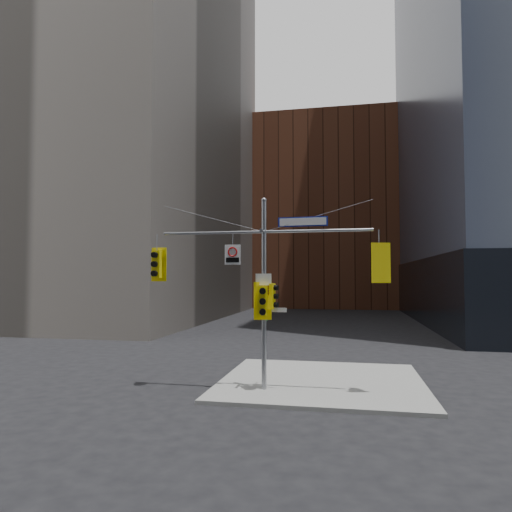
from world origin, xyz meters
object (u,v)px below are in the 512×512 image
at_px(signal_assembly, 264,274).
at_px(traffic_light_west_arm, 157,264).
at_px(traffic_light_pole_side, 272,296).
at_px(traffic_light_pole_front, 263,301).
at_px(traffic_light_east_arm, 379,263).
at_px(street_sign_blade, 303,222).
at_px(regulatory_sign_arm, 233,254).

distance_m(signal_assembly, traffic_light_west_arm, 4.31).
height_order(traffic_light_pole_side, traffic_light_pole_front, traffic_light_pole_front).
xyz_separation_m(traffic_light_east_arm, traffic_light_pole_front, (-4.19, -0.27, -1.39)).
xyz_separation_m(signal_assembly, traffic_light_east_arm, (4.19, 0.00, 0.38)).
bearing_deg(traffic_light_west_arm, street_sign_blade, 4.02).
xyz_separation_m(traffic_light_west_arm, street_sign_blade, (5.75, -0.01, 1.55)).
bearing_deg(regulatory_sign_arm, traffic_light_east_arm, -1.36).
relative_size(traffic_light_pole_side, street_sign_blade, 0.52).
height_order(traffic_light_pole_side, regulatory_sign_arm, regulatory_sign_arm).
bearing_deg(traffic_light_pole_front, street_sign_blade, 0.44).
bearing_deg(traffic_light_east_arm, traffic_light_west_arm, -13.85).
bearing_deg(traffic_light_pole_front, traffic_light_pole_side, 29.76).
xyz_separation_m(traffic_light_pole_front, street_sign_blade, (1.46, 0.27, 2.94)).
xyz_separation_m(traffic_light_east_arm, traffic_light_pole_side, (-3.87, 0.00, -1.22)).
relative_size(traffic_light_pole_side, regulatory_sign_arm, 1.25).
bearing_deg(signal_assembly, street_sign_blade, 0.13).
distance_m(traffic_light_east_arm, street_sign_blade, 3.14).
bearing_deg(traffic_light_pole_front, traffic_light_east_arm, -6.36).
relative_size(traffic_light_west_arm, traffic_light_east_arm, 0.94).
height_order(traffic_light_pole_side, street_sign_blade, street_sign_blade).
bearing_deg(traffic_light_west_arm, regulatory_sign_arm, 3.50).
relative_size(signal_assembly, traffic_light_west_arm, 5.96).
bearing_deg(traffic_light_west_arm, traffic_light_east_arm, 4.04).
relative_size(traffic_light_pole_front, street_sign_blade, 0.76).
distance_m(traffic_light_pole_side, traffic_light_pole_front, 0.45).
xyz_separation_m(traffic_light_east_arm, regulatory_sign_arm, (-5.40, -0.02, 0.37)).
distance_m(signal_assembly, street_sign_blade, 2.42).
xyz_separation_m(traffic_light_west_arm, traffic_light_pole_side, (4.61, -0.01, -1.22)).
bearing_deg(street_sign_blade, traffic_light_pole_front, -167.00).
bearing_deg(signal_assembly, traffic_light_pole_side, 0.12).
distance_m(street_sign_blade, regulatory_sign_arm, 2.92).
height_order(signal_assembly, traffic_light_west_arm, signal_assembly).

